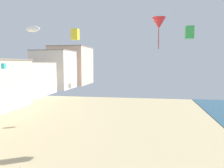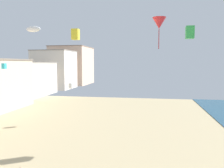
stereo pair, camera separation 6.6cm
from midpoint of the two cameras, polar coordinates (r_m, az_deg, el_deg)
boardwalk_hotel_far at (r=70.93m, az=-20.56°, el=1.19°), size 11.36×18.11×9.78m
boardwalk_hotel_distant at (r=88.21m, az=-14.14°, el=3.51°), size 13.37×13.84×14.21m
boardwalk_hotel_furthest at (r=105.96m, az=-9.91°, el=4.58°), size 15.71×19.62×16.94m
kite_red_delta at (r=27.73m, az=11.79°, el=14.69°), size 1.58×1.58×3.59m
kite_white_parafoil at (r=40.79m, az=-19.03°, el=12.87°), size 2.51×0.70×0.98m
kite_cyan_box at (r=37.81m, az=-25.36°, el=4.08°), size 0.53×0.53×0.84m
kite_white_box_2 at (r=36.88m, az=-10.25°, el=-0.44°), size 0.53×0.53×0.83m
kite_green_box at (r=30.78m, az=18.97°, el=12.13°), size 0.99×0.99×1.55m
kite_yellow_box at (r=28.87m, az=-9.07°, el=12.17°), size 0.84×0.84×1.31m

